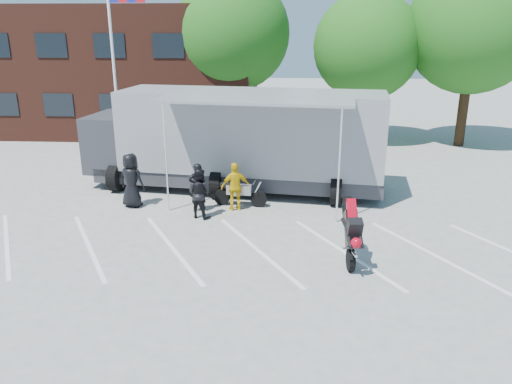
# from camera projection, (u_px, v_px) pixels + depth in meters

# --- Properties ---
(ground) EXTENTS (100.00, 100.00, 0.00)m
(ground) POSITION_uv_depth(u_px,v_px,m) (247.00, 266.00, 12.95)
(ground) COLOR #A3A39E
(ground) RESTS_ON ground
(parking_bay_lines) EXTENTS (18.09, 13.33, 0.01)m
(parking_bay_lines) POSITION_uv_depth(u_px,v_px,m) (250.00, 249.00, 13.90)
(parking_bay_lines) COLOR white
(parking_bay_lines) RESTS_ON ground
(office_building) EXTENTS (18.00, 8.00, 7.00)m
(office_building) POSITION_uv_depth(u_px,v_px,m) (102.00, 69.00, 29.46)
(office_building) COLOR #4F2419
(office_building) RESTS_ON ground
(flagpole) EXTENTS (1.61, 0.12, 8.00)m
(flagpole) POSITION_uv_depth(u_px,v_px,m) (118.00, 48.00, 21.18)
(flagpole) COLOR white
(flagpole) RESTS_ON ground
(tree_left) EXTENTS (6.12, 6.12, 8.64)m
(tree_left) POSITION_uv_depth(u_px,v_px,m) (232.00, 33.00, 26.47)
(tree_left) COLOR #382314
(tree_left) RESTS_ON ground
(tree_mid) EXTENTS (5.44, 5.44, 7.68)m
(tree_mid) POSITION_uv_depth(u_px,v_px,m) (367.00, 47.00, 25.32)
(tree_mid) COLOR #382314
(tree_mid) RESTS_ON ground
(tree_right) EXTENTS (6.46, 6.46, 9.12)m
(tree_right) POSITION_uv_depth(u_px,v_px,m) (474.00, 27.00, 24.28)
(tree_right) COLOR #382314
(tree_right) RESTS_ON ground
(transporter_truck) EXTENTS (12.32, 7.13, 3.71)m
(transporter_truck) POSITION_uv_depth(u_px,v_px,m) (239.00, 189.00, 19.10)
(transporter_truck) COLOR gray
(transporter_truck) RESTS_ON ground
(parked_motorcycle) EXTENTS (1.94, 0.82, 0.99)m
(parked_motorcycle) POSITION_uv_depth(u_px,v_px,m) (241.00, 206.00, 17.29)
(parked_motorcycle) COLOR #B3B3B8
(parked_motorcycle) RESTS_ON ground
(stunt_bike_rider) EXTENTS (0.89, 1.70, 1.94)m
(stunt_bike_rider) POSITION_uv_depth(u_px,v_px,m) (345.00, 259.00, 13.31)
(stunt_bike_rider) COLOR black
(stunt_bike_rider) RESTS_ON ground
(spectator_leather_a) EXTENTS (1.05, 0.85, 1.87)m
(spectator_leather_a) POSITION_uv_depth(u_px,v_px,m) (131.00, 180.00, 16.95)
(spectator_leather_a) COLOR black
(spectator_leather_a) RESTS_ON ground
(spectator_leather_b) EXTENTS (0.66, 0.49, 1.66)m
(spectator_leather_b) POSITION_uv_depth(u_px,v_px,m) (198.00, 187.00, 16.57)
(spectator_leather_b) COLOR black
(spectator_leather_b) RESTS_ON ground
(spectator_leather_c) EXTENTS (0.98, 0.89, 1.64)m
(spectator_leather_c) POSITION_uv_depth(u_px,v_px,m) (199.00, 193.00, 16.02)
(spectator_leather_c) COLOR black
(spectator_leather_c) RESTS_ON ground
(spectator_hivis) EXTENTS (1.04, 0.68, 1.65)m
(spectator_hivis) POSITION_uv_depth(u_px,v_px,m) (235.00, 187.00, 16.65)
(spectator_hivis) COLOR yellow
(spectator_hivis) RESTS_ON ground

